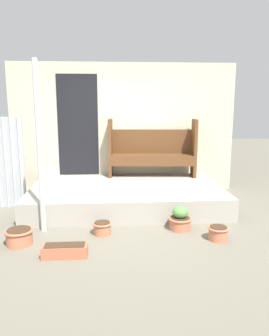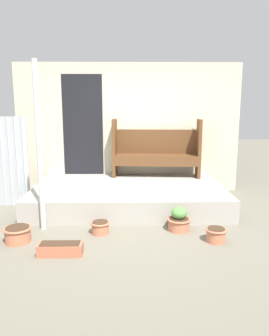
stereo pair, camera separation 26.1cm
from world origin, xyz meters
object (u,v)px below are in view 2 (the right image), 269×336
object	(u,v)px
bench	(156,149)
flower_pot_far_right	(216,234)
flower_pot_middle	(100,227)
flower_pot_right	(179,220)
support_post	(39,148)
planter_box_rect	(60,249)
flower_pot_left	(17,234)

from	to	relation	value
bench	flower_pot_far_right	distance (m)	2.61
flower_pot_middle	flower_pot_right	bearing A→B (deg)	4.65
support_post	flower_pot_far_right	distance (m)	2.67
flower_pot_right	planter_box_rect	xyz separation A→B (m)	(-1.55, -0.75, -0.08)
support_post	flower_pot_left	bearing A→B (deg)	-116.05
support_post	planter_box_rect	world-z (taller)	support_post
flower_pot_left	flower_pot_middle	size ratio (longest dim) A/B	1.34
flower_pot_left	planter_box_rect	bearing A→B (deg)	-31.10
support_post	flower_pot_left	distance (m)	1.19
flower_pot_right	flower_pot_far_right	size ratio (longest dim) A/B	1.23
support_post	flower_pot_far_right	bearing A→B (deg)	-11.56
support_post	planter_box_rect	distance (m)	1.45
flower_pot_left	flower_pot_middle	xyz separation A→B (m)	(1.06, 0.28, -0.02)
flower_pot_right	flower_pot_far_right	bearing A→B (deg)	-43.33
flower_pot_left	flower_pot_right	world-z (taller)	flower_pot_right
flower_pot_right	planter_box_rect	size ratio (longest dim) A/B	0.65
flower_pot_right	bench	bearing A→B (deg)	94.72
flower_pot_left	bench	bearing A→B (deg)	49.57
flower_pot_middle	planter_box_rect	size ratio (longest dim) A/B	0.52
planter_box_rect	support_post	bearing A→B (deg)	116.44
flower_pot_middle	planter_box_rect	xyz separation A→B (m)	(-0.43, -0.66, -0.02)
support_post	flower_pot_middle	bearing A→B (deg)	-11.73
flower_pot_middle	flower_pot_far_right	size ratio (longest dim) A/B	0.98
support_post	flower_pot_left	xyz separation A→B (m)	(-0.22, -0.45, -1.08)
support_post	planter_box_rect	xyz separation A→B (m)	(0.41, -0.83, -1.12)
support_post	flower_pot_right	distance (m)	2.22
flower_pot_left	flower_pot_right	size ratio (longest dim) A/B	1.07
planter_box_rect	flower_pot_far_right	bearing A→B (deg)	9.82
flower_pot_far_right	flower_pot_right	bearing A→B (deg)	136.67
bench	flower_pot_middle	xyz separation A→B (m)	(-0.96, -2.09, -0.81)
flower_pot_left	flower_pot_far_right	size ratio (longest dim) A/B	1.31
flower_pot_right	planter_box_rect	distance (m)	1.72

